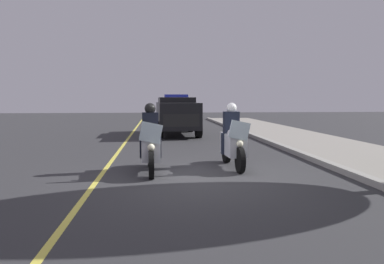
# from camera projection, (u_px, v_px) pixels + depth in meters

# --- Properties ---
(ground_plane) EXTENTS (80.00, 80.00, 0.00)m
(ground_plane) POSITION_uv_depth(u_px,v_px,m) (201.00, 180.00, 8.00)
(ground_plane) COLOR #333335
(curb_strip) EXTENTS (48.00, 0.24, 0.15)m
(curb_strip) POSITION_uv_depth(u_px,v_px,m) (352.00, 173.00, 8.34)
(curb_strip) COLOR #9E9B93
(curb_strip) RESTS_ON ground
(lane_stripe_center) EXTENTS (48.00, 0.12, 0.01)m
(lane_stripe_center) POSITION_uv_depth(u_px,v_px,m) (96.00, 182.00, 7.78)
(lane_stripe_center) COLOR #E0D14C
(lane_stripe_center) RESTS_ON ground
(police_motorcycle_lead_left) EXTENTS (2.14, 0.58, 1.72)m
(police_motorcycle_lead_left) POSITION_uv_depth(u_px,v_px,m) (151.00, 144.00, 8.79)
(police_motorcycle_lead_left) COLOR black
(police_motorcycle_lead_left) RESTS_ON ground
(police_motorcycle_lead_right) EXTENTS (2.14, 0.58, 1.72)m
(police_motorcycle_lead_right) POSITION_uv_depth(u_px,v_px,m) (233.00, 141.00, 9.41)
(police_motorcycle_lead_right) COLOR black
(police_motorcycle_lead_right) RESTS_ON ground
(police_suv) EXTENTS (4.97, 2.21, 2.05)m
(police_suv) POSITION_uv_depth(u_px,v_px,m) (177.00, 114.00, 18.01)
(police_suv) COLOR black
(police_suv) RESTS_ON ground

